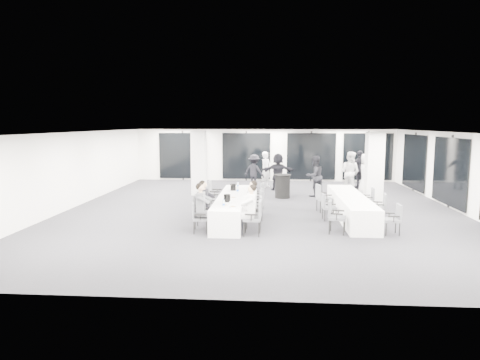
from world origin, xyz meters
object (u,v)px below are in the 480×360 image
object	(u,v)px
chair_side_left_near	(334,215)
chair_side_left_mid	(327,205)
chair_main_right_second	(256,210)
chair_main_right_mid	(257,203)
chair_main_right_far	(259,194)
standing_guest_a	(266,167)
chair_main_left_fourth	(210,198)
standing_guest_c	(254,169)
ice_bucket_far	(233,187)
chair_side_left_far	(322,196)
standing_guest_e	(366,171)
standing_guest_g	(200,170)
chair_main_left_mid	(206,204)
cocktail_table	(283,186)
chair_side_right_far	(369,198)
banquet_table_main	(232,207)
chair_main_left_near	(197,216)
chair_main_left_second	(200,209)
ice_bucket_near	(227,198)
standing_guest_d	(360,167)
standing_guest_h	(350,170)
standing_guest_f	(278,169)
chair_main_right_near	(255,216)
standing_guest_b	(315,173)
chair_main_right_fourth	(258,200)
chair_main_left_far	(214,193)
chair_side_right_mid	(380,206)
chair_side_right_near	(394,217)
banquet_table_side	(351,207)

from	to	relation	value
chair_side_left_near	chair_side_left_mid	size ratio (longest dim) A/B	1.10
chair_main_right_second	chair_side_left_near	bearing A→B (deg)	-105.47
chair_main_right_mid	chair_main_right_far	size ratio (longest dim) A/B	0.96
chair_main_right_far	standing_guest_a	bearing A→B (deg)	7.02
chair_main_left_fourth	chair_main_right_second	bearing A→B (deg)	48.27
standing_guest_c	ice_bucket_far	xyz separation A→B (m)	(-0.53, -5.63, -0.06)
chair_side_left_far	standing_guest_e	xyz separation A→B (m)	(2.32, 3.76, 0.48)
chair_side_left_far	standing_guest_g	size ratio (longest dim) A/B	0.58
chair_main_left_mid	cocktail_table	bearing A→B (deg)	163.92
standing_guest_g	chair_side_right_far	bearing A→B (deg)	6.33
banquet_table_main	chair_main_left_near	xyz separation A→B (m)	(-0.82, -1.92, 0.12)
chair_main_left_second	ice_bucket_far	size ratio (longest dim) A/B	4.42
chair_main_right_mid	cocktail_table	bearing A→B (deg)	-22.57
standing_guest_a	chair_side_left_mid	bearing A→B (deg)	-125.54
ice_bucket_near	cocktail_table	bearing A→B (deg)	70.42
chair_side_left_near	standing_guest_d	distance (m)	8.98
standing_guest_e	standing_guest_c	bearing A→B (deg)	58.33
chair_main_right_mid	chair_side_right_far	bearing A→B (deg)	-78.78
chair_side_left_far	standing_guest_h	size ratio (longest dim) A/B	0.46
banquet_table_main	standing_guest_h	size ratio (longest dim) A/B	2.36
chair_main_left_second	standing_guest_e	xyz separation A→B (m)	(6.24, 6.38, 0.47)
standing_guest_h	chair_main_right_second	bearing A→B (deg)	98.66
standing_guest_f	chair_side_left_near	bearing A→B (deg)	98.14
chair_side_left_mid	chair_main_right_near	bearing A→B (deg)	-51.92
standing_guest_a	ice_bucket_far	xyz separation A→B (m)	(-1.10, -5.87, -0.13)
chair_main_right_second	ice_bucket_near	world-z (taller)	ice_bucket_near
banquet_table_main	ice_bucket_near	world-z (taller)	ice_bucket_near
chair_side_left_far	standing_guest_b	world-z (taller)	standing_guest_b
chair_main_left_fourth	standing_guest_e	size ratio (longest dim) A/B	0.48
chair_side_left_mid	chair_side_left_far	world-z (taller)	chair_side_left_far
cocktail_table	standing_guest_h	xyz separation A→B (m)	(3.04, 1.49, 0.56)
standing_guest_b	standing_guest_f	world-z (taller)	standing_guest_b
chair_main_right_fourth	chair_main_left_mid	bearing A→B (deg)	106.65
chair_main_left_far	chair_side_right_mid	distance (m)	5.88
chair_side_right_near	standing_guest_h	size ratio (longest dim) A/B	0.41
chair_main_right_second	chair_side_left_near	world-z (taller)	chair_main_right_second
chair_main_left_far	standing_guest_g	bearing A→B (deg)	-163.18
standing_guest_d	chair_main_right_mid	bearing A→B (deg)	28.14
chair_main_left_far	chair_side_left_far	distance (m)	3.94
banquet_table_side	chair_side_left_mid	size ratio (longest dim) A/B	5.83
chair_main_left_near	ice_bucket_far	world-z (taller)	ice_bucket_far
ice_bucket_far	standing_guest_f	bearing A→B (deg)	71.46
standing_guest_h	chair_main_left_mid	bearing A→B (deg)	85.08
chair_main_left_fourth	standing_guest_c	xyz separation A→B (m)	(1.29, 6.20, 0.35)
chair_main_right_second	chair_side_right_mid	world-z (taller)	chair_main_right_second
chair_main_left_near	chair_main_right_second	xyz separation A→B (m)	(1.66, 0.70, 0.05)
standing_guest_b	ice_bucket_near	size ratio (longest dim) A/B	8.56
chair_main_left_mid	standing_guest_f	distance (m)	6.88
chair_main_right_mid	chair_side_left_far	bearing A→B (deg)	-68.03
chair_side_left_far	chair_main_right_far	bearing A→B (deg)	-107.29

